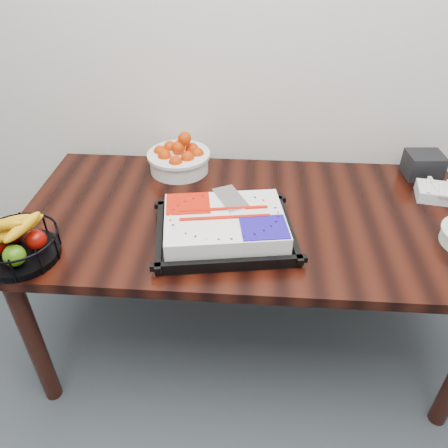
# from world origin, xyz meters

# --- Properties ---
(table) EXTENTS (1.80, 0.90, 0.75)m
(table) POSITION_xyz_m (0.00, 2.00, 0.66)
(table) COLOR black
(table) RESTS_ON ground
(cake_tray) EXTENTS (0.54, 0.45, 0.10)m
(cake_tray) POSITION_xyz_m (-0.08, 1.84, 0.80)
(cake_tray) COLOR black
(cake_tray) RESTS_ON table
(tangerine_bowl) EXTENTS (0.28, 0.28, 0.18)m
(tangerine_bowl) POSITION_xyz_m (-0.32, 2.32, 0.83)
(tangerine_bowl) COLOR white
(tangerine_bowl) RESTS_ON table
(fruit_basket) EXTENTS (0.28, 0.28, 0.15)m
(fruit_basket) POSITION_xyz_m (-0.77, 1.68, 0.81)
(fruit_basket) COLOR black
(fruit_basket) RESTS_ON table
(fork_bag) EXTENTS (0.21, 0.16, 0.06)m
(fork_bag) POSITION_xyz_m (0.79, 2.16, 0.78)
(fork_bag) COLOR silver
(fork_bag) RESTS_ON table
(napkin_box) EXTENTS (0.16, 0.14, 0.11)m
(napkin_box) POSITION_xyz_m (0.76, 2.35, 0.80)
(napkin_box) COLOR black
(napkin_box) RESTS_ON table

